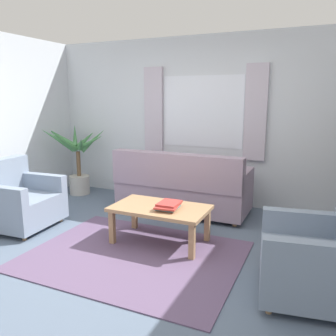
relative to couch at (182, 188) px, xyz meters
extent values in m
plane|color=slate|center=(0.07, -1.54, -0.37)|extent=(6.24, 6.24, 0.00)
cube|color=silver|center=(0.07, 0.72, 0.93)|extent=(5.32, 0.12, 2.60)
cube|color=white|center=(0.07, 0.66, 1.08)|extent=(1.30, 0.01, 1.10)
cube|color=silver|center=(-0.76, 0.63, 1.08)|extent=(0.32, 0.06, 1.40)
cube|color=silver|center=(0.90, 0.63, 1.08)|extent=(0.32, 0.06, 1.40)
cube|color=#604C6B|center=(0.07, -1.54, -0.36)|extent=(2.23, 1.72, 0.01)
cube|color=#998499|center=(0.00, 0.07, -0.12)|extent=(1.90, 0.80, 0.38)
cube|color=#998499|center=(0.00, -0.25, 0.31)|extent=(1.90, 0.20, 0.48)
cube|color=#998499|center=(0.87, 0.07, 0.19)|extent=(0.16, 0.80, 0.24)
cube|color=#998499|center=(-0.87, 0.07, 0.19)|extent=(0.16, 0.80, 0.24)
cylinder|color=#A87F56|center=(0.85, 0.37, -0.34)|extent=(0.06, 0.06, 0.06)
cylinder|color=#A87F56|center=(-0.85, 0.37, -0.34)|extent=(0.06, 0.06, 0.06)
cylinder|color=#A87F56|center=(0.85, -0.23, -0.34)|extent=(0.06, 0.06, 0.06)
cylinder|color=#A87F56|center=(-0.85, -0.23, -0.34)|extent=(0.06, 0.06, 0.06)
cube|color=gray|center=(-1.68, -1.39, -0.13)|extent=(0.85, 0.89, 0.36)
cube|color=gray|center=(-2.01, -1.41, 0.28)|extent=(0.23, 0.85, 0.46)
cube|color=gray|center=(-1.70, -1.03, 0.16)|extent=(0.81, 0.17, 0.22)
cylinder|color=#A87F56|center=(-1.34, -1.71, -0.34)|extent=(0.05, 0.05, 0.06)
cylinder|color=#A87F56|center=(-1.38, -1.03, -0.34)|extent=(0.05, 0.05, 0.06)
cylinder|color=#A87F56|center=(-2.02, -1.07, -0.34)|extent=(0.05, 0.05, 0.06)
cube|color=gray|center=(1.80, -1.59, -0.13)|extent=(0.92, 0.95, 0.36)
cube|color=gray|center=(1.75, -1.23, 0.16)|extent=(0.81, 0.24, 0.22)
cube|color=gray|center=(1.86, -1.94, 0.16)|extent=(0.81, 0.24, 0.22)
cylinder|color=#A87F56|center=(1.44, -1.30, -0.34)|extent=(0.05, 0.05, 0.06)
cylinder|color=#A87F56|center=(1.54, -1.97, -0.34)|extent=(0.05, 0.05, 0.06)
cube|color=#A87F56|center=(0.18, -1.11, 0.05)|extent=(1.10, 0.64, 0.04)
cube|color=#A87F56|center=(-0.31, -1.37, -0.17)|extent=(0.06, 0.06, 0.40)
cube|color=#A87F56|center=(0.67, -1.37, -0.17)|extent=(0.06, 0.06, 0.40)
cube|color=#A87F56|center=(-0.31, -0.85, -0.17)|extent=(0.06, 0.06, 0.40)
cube|color=#A87F56|center=(0.67, -0.85, -0.17)|extent=(0.06, 0.06, 0.40)
cube|color=#5B8E93|center=(0.28, -1.13, 0.09)|extent=(0.21, 0.26, 0.03)
cube|color=#B23833|center=(0.29, -1.14, 0.11)|extent=(0.28, 0.36, 0.02)
cube|color=#B23833|center=(0.30, -1.12, 0.13)|extent=(0.23, 0.28, 0.02)
cylinder|color=#B7B2A8|center=(-2.01, 0.20, -0.21)|extent=(0.35, 0.35, 0.32)
cylinder|color=brown|center=(-2.01, 0.20, 0.17)|extent=(0.07, 0.07, 0.43)
cone|color=#47894C|center=(-1.77, 0.24, 0.56)|extent=(0.50, 0.19, 0.32)
cone|color=#47894C|center=(-1.82, 0.38, 0.57)|extent=(0.38, 0.38, 0.44)
cone|color=#47894C|center=(-2.03, 0.47, 0.57)|extent=(0.12, 0.53, 0.31)
cone|color=#47894C|center=(-2.25, 0.43, 0.61)|extent=(0.44, 0.49, 0.50)
cone|color=#47894C|center=(-2.36, 0.17, 0.63)|extent=(0.67, 0.17, 0.42)
cone|color=#47894C|center=(-2.23, -0.03, 0.60)|extent=(0.42, 0.49, 0.48)
cone|color=#47894C|center=(-2.05, -0.09, 0.59)|extent=(0.15, 0.55, 0.41)
cone|color=#47894C|center=(-1.83, 0.05, 0.55)|extent=(0.40, 0.40, 0.32)
camera|label=1|loc=(1.81, -4.53, 1.31)|focal=36.88mm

